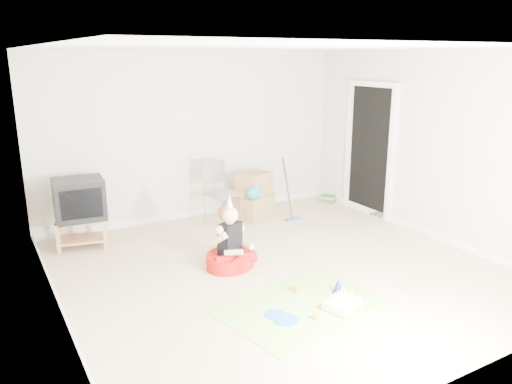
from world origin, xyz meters
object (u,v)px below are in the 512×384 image
crt_tv (79,199)px  cardboard_boxes (254,197)px  birthday_cake (342,305)px  tv_stand (82,230)px  folding_chair (223,194)px  seated_woman (230,251)px

crt_tv → cardboard_boxes: 2.67m
birthday_cake → tv_stand: bearing=121.8°
crt_tv → birthday_cake: bearing=-53.1°
folding_chair → cardboard_boxes: 0.60m
folding_chair → tv_stand: bearing=176.9°
folding_chair → birthday_cake: folding_chair is taller
tv_stand → seated_woman: (1.43, -1.59, -0.04)m
crt_tv → folding_chair: 2.08m
cardboard_boxes → seated_woman: bearing=-128.3°
crt_tv → seated_woman: (1.43, -1.59, -0.48)m
tv_stand → crt_tv: (-0.00, 0.00, 0.43)m
folding_chair → cardboard_boxes: size_ratio=1.39×
tv_stand → seated_woman: bearing=-48.0°
crt_tv → cardboard_boxes: (2.65, -0.05, -0.33)m
tv_stand → crt_tv: 0.43m
tv_stand → folding_chair: 2.08m
crt_tv → seated_woman: 2.19m
tv_stand → folding_chair: (2.07, -0.11, 0.24)m
tv_stand → seated_woman: size_ratio=0.78×
folding_chair → crt_tv: bearing=176.9°
crt_tv → birthday_cake: (1.93, -3.11, -0.63)m
tv_stand → birthday_cake: (1.93, -3.11, -0.20)m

